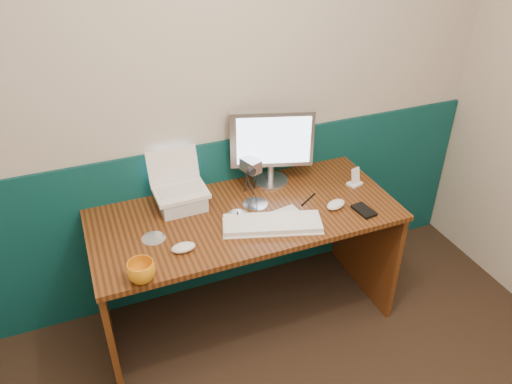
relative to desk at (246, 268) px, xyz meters
name	(u,v)px	position (x,y,z in m)	size (l,w,h in m)	color
back_wall	(197,101)	(-0.12, 0.37, 0.88)	(3.50, 0.04, 2.50)	#BFB2A2
wainscot	(205,220)	(-0.12, 0.36, 0.12)	(3.48, 0.02, 1.00)	#073534
desk	(246,268)	(0.00, 0.00, 0.00)	(1.60, 0.70, 0.75)	#371C0A
laptop_riser	(181,200)	(-0.29, 0.18, 0.42)	(0.23, 0.20, 0.08)	silver
laptop	(179,175)	(-0.29, 0.18, 0.57)	(0.27, 0.21, 0.23)	white
monitor	(271,147)	(0.24, 0.24, 0.60)	(0.46, 0.13, 0.46)	#BCBDC2
keyboard	(272,224)	(0.08, -0.16, 0.39)	(0.49, 0.16, 0.03)	white
mouse_right	(336,204)	(0.46, -0.13, 0.39)	(0.12, 0.07, 0.04)	white
mouse_left	(183,247)	(-0.38, -0.18, 0.39)	(0.12, 0.07, 0.04)	silver
mug	(141,272)	(-0.60, -0.31, 0.42)	(0.12, 0.12, 0.10)	orange
camcorder	(251,174)	(0.10, 0.19, 0.49)	(0.10, 0.14, 0.22)	silver
cd_spindle	(238,218)	(-0.06, -0.04, 0.39)	(0.12, 0.12, 0.03)	#AFB6C0
cd_loose_a	(154,238)	(-0.49, -0.03, 0.38)	(0.12, 0.12, 0.00)	#B0B6C1
cd_loose_b	(255,204)	(0.08, 0.06, 0.38)	(0.13, 0.13, 0.00)	#B4BEC5
pen	(308,199)	(0.36, -0.01, 0.38)	(0.01, 0.01, 0.15)	black
papers	(286,213)	(0.19, -0.08, 0.38)	(0.15, 0.10, 0.00)	silver
dock	(355,184)	(0.68, 0.03, 0.38)	(0.08, 0.06, 0.01)	white
music_player	(356,176)	(0.68, 0.03, 0.44)	(0.05, 0.01, 0.09)	white
pda	(364,210)	(0.58, -0.22, 0.38)	(0.08, 0.13, 0.02)	black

